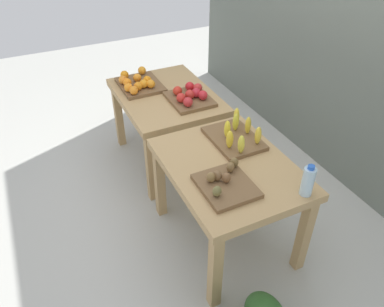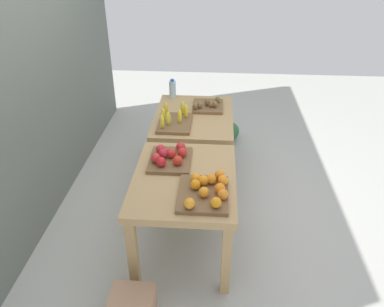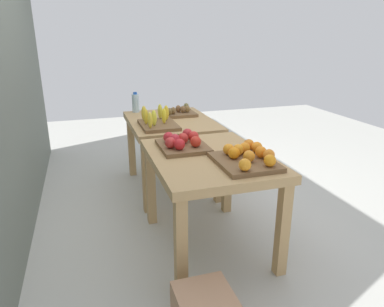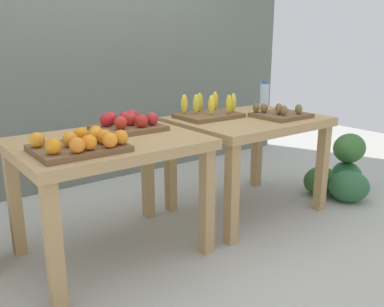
# 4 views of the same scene
# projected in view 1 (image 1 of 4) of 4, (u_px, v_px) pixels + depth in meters

# --- Properties ---
(ground_plane) EXTENTS (8.00, 8.00, 0.00)m
(ground_plane) POSITION_uv_depth(u_px,v_px,m) (193.00, 193.00, 3.37)
(ground_plane) COLOR #B3B3AB
(display_table_left) EXTENTS (1.04, 0.80, 0.72)m
(display_table_left) POSITION_uv_depth(u_px,v_px,m) (166.00, 104.00, 3.41)
(display_table_left) COLOR tan
(display_table_left) RESTS_ON ground_plane
(display_table_right) EXTENTS (1.04, 0.80, 0.72)m
(display_table_right) POSITION_uv_depth(u_px,v_px,m) (228.00, 176.00, 2.60)
(display_table_right) COLOR tan
(display_table_right) RESTS_ON ground_plane
(orange_bin) EXTENTS (0.46, 0.37, 0.11)m
(orange_bin) POSITION_uv_depth(u_px,v_px,m) (138.00, 83.00, 3.42)
(orange_bin) COLOR brown
(orange_bin) RESTS_ON display_table_left
(apple_bin) EXTENTS (0.40, 0.34, 0.11)m
(apple_bin) POSITION_uv_depth(u_px,v_px,m) (190.00, 96.00, 3.22)
(apple_bin) COLOR brown
(apple_bin) RESTS_ON display_table_left
(banana_crate) EXTENTS (0.44, 0.32, 0.17)m
(banana_crate) POSITION_uv_depth(u_px,v_px,m) (236.00, 136.00, 2.73)
(banana_crate) COLOR brown
(banana_crate) RESTS_ON display_table_right
(kiwi_bin) EXTENTS (0.36, 0.32, 0.10)m
(kiwi_bin) POSITION_uv_depth(u_px,v_px,m) (225.00, 183.00, 2.34)
(kiwi_bin) COLOR brown
(kiwi_bin) RESTS_ON display_table_right
(water_bottle) EXTENTS (0.07, 0.07, 0.22)m
(water_bottle) POSITION_uv_depth(u_px,v_px,m) (308.00, 181.00, 2.24)
(water_bottle) COLOR silver
(water_bottle) RESTS_ON display_table_right
(cardboard_produce_box) EXTENTS (0.40, 0.30, 0.24)m
(cardboard_produce_box) POSITION_uv_depth(u_px,v_px,m) (165.00, 105.00, 4.41)
(cardboard_produce_box) COLOR tan
(cardboard_produce_box) RESTS_ON ground_plane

